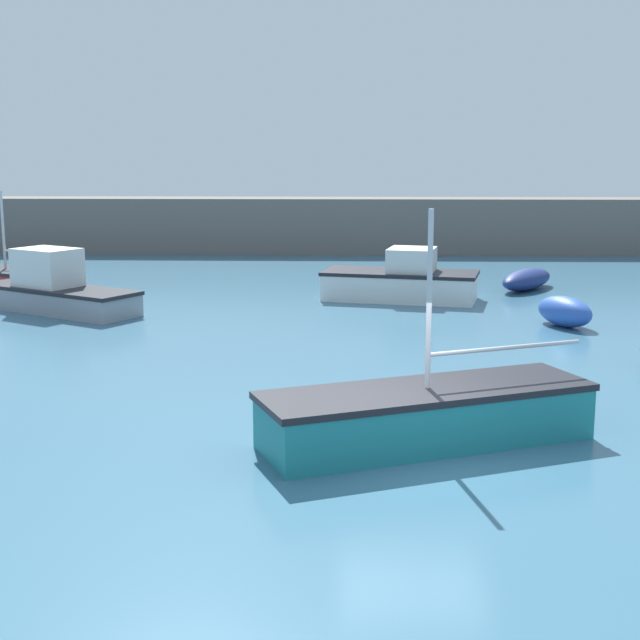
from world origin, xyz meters
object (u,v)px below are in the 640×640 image
(motorboat_grey_hull, at_px, (402,281))
(sailboat_short_mast, at_px, (427,415))
(fishing_dinghy_green, at_px, (565,311))
(motorboat_with_cabin, at_px, (55,290))
(sailboat_twin_hulled, at_px, (7,280))
(rowboat_white_midwater, at_px, (527,279))

(motorboat_grey_hull, distance_m, sailboat_short_mast, 15.38)
(fishing_dinghy_green, bearing_deg, motorboat_with_cabin, -123.91)
(sailboat_twin_hulled, distance_m, sailboat_short_mast, 21.73)
(motorboat_with_cabin, bearing_deg, fishing_dinghy_green, 23.27)
(motorboat_grey_hull, xyz_separation_m, rowboat_white_midwater, (4.74, 2.45, -0.27))
(motorboat_with_cabin, xyz_separation_m, sailboat_short_mast, (10.71, -12.80, -0.18))
(motorboat_grey_hull, relative_size, sailboat_short_mast, 0.91)
(fishing_dinghy_green, relative_size, rowboat_white_midwater, 0.66)
(motorboat_grey_hull, bearing_deg, motorboat_with_cabin, 25.43)
(sailboat_twin_hulled, relative_size, rowboat_white_midwater, 1.70)
(motorboat_with_cabin, height_order, motorboat_grey_hull, motorboat_with_cabin)
(motorboat_grey_hull, bearing_deg, sailboat_twin_hulled, 6.87)
(rowboat_white_midwater, relative_size, sailboat_short_mast, 0.57)
(sailboat_twin_hulled, height_order, motorboat_with_cabin, sailboat_twin_hulled)
(sailboat_twin_hulled, bearing_deg, sailboat_short_mast, 158.25)
(sailboat_twin_hulled, height_order, rowboat_white_midwater, sailboat_twin_hulled)
(sailboat_twin_hulled, distance_m, motorboat_grey_hull, 14.37)
(rowboat_white_midwater, bearing_deg, fishing_dinghy_green, -147.94)
(sailboat_short_mast, bearing_deg, motorboat_grey_hull, -114.49)
(sailboat_short_mast, bearing_deg, fishing_dinghy_green, -137.34)
(sailboat_twin_hulled, bearing_deg, motorboat_grey_hull, -156.84)
(sailboat_twin_hulled, bearing_deg, fishing_dinghy_green, -168.94)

